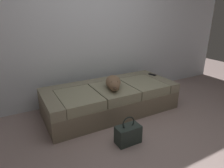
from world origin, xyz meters
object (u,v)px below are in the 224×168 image
Objects in this scene: couch at (111,98)px; dog_tan at (114,83)px; handbag at (128,134)px; tv_remote at (152,75)px.

dog_tan is (-0.01, -0.12, 0.32)m from couch.
couch reaches higher than handbag.
tv_remote is 0.40× the size of handbag.
handbag is at bearing -105.63° from dog_tan.
tv_remote is at bearing 40.29° from handbag.
dog_tan is at bearing -94.44° from couch.
handbag is (-1.21, -1.03, -0.34)m from tv_remote.
tv_remote is at bearing 14.34° from dog_tan.
tv_remote is (0.99, 0.13, 0.24)m from couch.
dog_tan reaches higher than couch.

